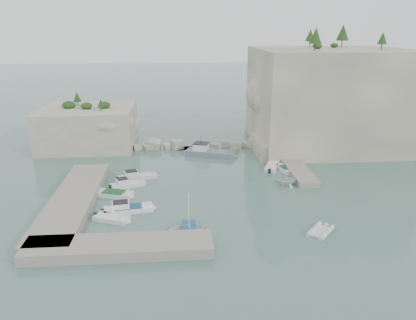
{
  "coord_description": "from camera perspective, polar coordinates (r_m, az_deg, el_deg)",
  "views": [
    {
      "loc": [
        -4.12,
        -47.27,
        20.7
      ],
      "look_at": [
        0.0,
        6.0,
        3.0
      ],
      "focal_mm": 35.0,
      "sensor_mm": 36.0,
      "label": 1
    }
  ],
  "objects": [
    {
      "name": "motorboat_b",
      "position": [
        56.09,
        -11.2,
        -3.7
      ],
      "size": [
        5.26,
        3.36,
        1.4
      ],
      "primitive_type": null,
      "rotation": [
        0.0,
        0.0,
        0.37
      ],
      "color": "silver",
      "rests_on": "ground"
    },
    {
      "name": "tender_east_a",
      "position": [
        56.73,
        11.0,
        -3.43
      ],
      "size": [
        3.55,
        3.15,
        1.73
      ],
      "primitive_type": "imported",
      "rotation": [
        0.0,
        0.0,
        1.67
      ],
      "color": "white",
      "rests_on": "ground"
    },
    {
      "name": "outcrop_west",
      "position": [
        75.97,
        -16.42,
        4.49
      ],
      "size": [
        16.0,
        14.0,
        7.0
      ],
      "primitive_type": "cube",
      "color": "beige",
      "rests_on": "ground"
    },
    {
      "name": "tender_east_c",
      "position": [
        62.98,
        9.01,
        -1.1
      ],
      "size": [
        3.52,
        5.44,
        0.7
      ],
      "primitive_type": null,
      "rotation": [
        0.0,
        0.0,
        1.18
      ],
      "color": "white",
      "rests_on": "ground"
    },
    {
      "name": "cliff_east",
      "position": [
        76.3,
        16.64,
        8.37
      ],
      "size": [
        26.0,
        22.0,
        17.0
      ],
      "primitive_type": "cube",
      "color": "beige",
      "rests_on": "ground"
    },
    {
      "name": "quay_south",
      "position": [
        40.62,
        -12.42,
        -11.89
      ],
      "size": [
        18.0,
        4.0,
        1.1
      ],
      "primitive_type": "cube",
      "color": "#9E9689",
      "rests_on": "ground"
    },
    {
      "name": "cliff_terrace",
      "position": [
        70.23,
        9.88,
        1.97
      ],
      "size": [
        8.0,
        10.0,
        2.5
      ],
      "primitive_type": "cube",
      "color": "beige",
      "rests_on": "ground"
    },
    {
      "name": "quay_west",
      "position": [
        52.09,
        -18.45,
        -5.43
      ],
      "size": [
        5.0,
        24.0,
        1.1
      ],
      "primitive_type": "cube",
      "color": "#9E9689",
      "rests_on": "ground"
    },
    {
      "name": "motorboat_a",
      "position": [
        58.65,
        -9.9,
        -2.63
      ],
      "size": [
        6.2,
        3.23,
        1.4
      ],
      "primitive_type": null,
      "rotation": [
        0.0,
        0.0,
        0.26
      ],
      "color": "silver",
      "rests_on": "ground"
    },
    {
      "name": "tender_east_d",
      "position": [
        66.4,
        9.16,
        -0.08
      ],
      "size": [
        4.92,
        1.95,
        1.89
      ],
      "primitive_type": "imported",
      "rotation": [
        0.0,
        0.0,
        1.59
      ],
      "color": "silver",
      "rests_on": "ground"
    },
    {
      "name": "inflatable_dinghy",
      "position": [
        44.99,
        15.52,
        -9.79
      ],
      "size": [
        3.74,
        3.94,
        0.44
      ],
      "primitive_type": null,
      "rotation": [
        0.0,
        0.0,
        0.86
      ],
      "color": "silver",
      "rests_on": "ground"
    },
    {
      "name": "work_boat",
      "position": [
        68.12,
        0.34,
        0.64
      ],
      "size": [
        9.39,
        5.66,
        2.2
      ],
      "primitive_type": null,
      "rotation": [
        0.0,
        0.0,
        -0.36
      ],
      "color": "slate",
      "rests_on": "ground"
    },
    {
      "name": "ledge_east",
      "position": [
        63.27,
        12.0,
        -0.8
      ],
      "size": [
        3.0,
        16.0,
        0.8
      ],
      "primitive_type": "cube",
      "color": "#9E9689",
      "rests_on": "ground"
    },
    {
      "name": "motorboat_e",
      "position": [
        47.13,
        -13.35,
        -8.26
      ],
      "size": [
        4.67,
        3.23,
        0.7
      ],
      "primitive_type": null,
      "rotation": [
        0.0,
        0.0,
        -0.38
      ],
      "color": "white",
      "rests_on": "ground"
    },
    {
      "name": "ground",
      "position": [
        51.77,
        0.51,
        -5.24
      ],
      "size": [
        400.0,
        400.0,
        0.0
      ],
      "primitive_type": "plane",
      "color": "slate",
      "rests_on": "ground"
    },
    {
      "name": "rowboat",
      "position": [
        43.38,
        -2.68,
        -10.2
      ],
      "size": [
        4.38,
        3.13,
        0.91
      ],
      "primitive_type": "imported",
      "rotation": [
        0.0,
        0.0,
        1.57
      ],
      "color": "white",
      "rests_on": "ground"
    },
    {
      "name": "vegetation",
      "position": [
        75.01,
        13.1,
        15.76
      ],
      "size": [
        53.48,
        13.88,
        13.4
      ],
      "color": "#1E4219",
      "rests_on": "ground"
    },
    {
      "name": "motorboat_c",
      "position": [
        53.52,
        -13.11,
        -4.93
      ],
      "size": [
        5.73,
        3.46,
        0.7
      ],
      "primitive_type": null,
      "rotation": [
        0.0,
        0.0,
        -0.3
      ],
      "color": "silver",
      "rests_on": "ground"
    },
    {
      "name": "motorboat_d",
      "position": [
        48.88,
        -11.11,
        -7.1
      ],
      "size": [
        6.47,
        2.88,
        1.4
      ],
      "primitive_type": null,
      "rotation": [
        0.0,
        0.0,
        0.17
      ],
      "color": "white",
      "rests_on": "ground"
    },
    {
      "name": "tender_east_b",
      "position": [
        62.03,
        10.76,
        -1.5
      ],
      "size": [
        2.3,
        4.28,
        0.7
      ],
      "primitive_type": null,
      "rotation": [
        0.0,
        0.0,
        1.81
      ],
      "color": "white",
      "rests_on": "ground"
    },
    {
      "name": "rowboat_mast",
      "position": [
        42.22,
        -2.73,
        -7.15
      ],
      "size": [
        0.1,
        0.1,
        4.2
      ],
      "primitive_type": "cylinder",
      "color": "white",
      "rests_on": "rowboat"
    },
    {
      "name": "breakwater",
      "position": [
        72.17,
        -1.77,
        2.23
      ],
      "size": [
        28.0,
        3.0,
        1.4
      ],
      "primitive_type": "cube",
      "color": "beige",
      "rests_on": "ground"
    }
  ]
}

